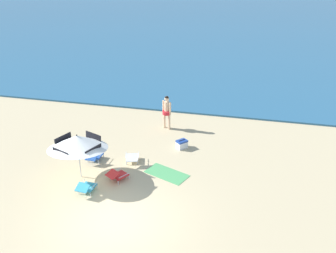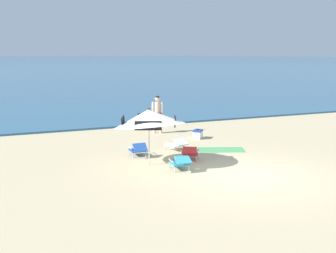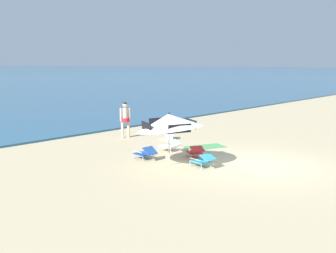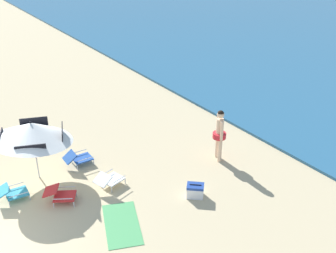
{
  "view_description": "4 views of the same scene",
  "coord_description": "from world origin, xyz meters",
  "px_view_note": "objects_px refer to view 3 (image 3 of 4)",
  "views": [
    {
      "loc": [
        4.27,
        -10.21,
        8.93
      ],
      "look_at": [
        0.82,
        4.9,
        1.48
      ],
      "focal_mm": 41.85,
      "sensor_mm": 36.0,
      "label": 1
    },
    {
      "loc": [
        -7.19,
        -10.52,
        3.73
      ],
      "look_at": [
        -0.87,
        4.12,
        0.96
      ],
      "focal_mm": 44.64,
      "sensor_mm": 36.0,
      "label": 2
    },
    {
      "loc": [
        -12.11,
        -6.78,
        3.67
      ],
      "look_at": [
        -0.48,
        4.17,
        1.04
      ],
      "focal_mm": 40.67,
      "sensor_mm": 36.0,
      "label": 3
    },
    {
      "loc": [
        8.95,
        -0.66,
        7.55
      ],
      "look_at": [
        -0.65,
        6.17,
        1.36
      ],
      "focal_mm": 45.04,
      "sensor_mm": 36.0,
      "label": 4
    }
  ],
  "objects_px": {
    "beach_umbrella_striped_main": "(169,122)",
    "person_standing_near_shore": "(125,117)",
    "lounge_chair_under_umbrella": "(195,151)",
    "lounge_chair_spare_folded": "(145,153)",
    "cooler_box": "(169,135)",
    "lounge_chair_beside_umbrella": "(203,160)",
    "lounge_chair_facing_sea": "(170,145)",
    "beach_towel": "(205,147)"
  },
  "relations": [
    {
      "from": "beach_umbrella_striped_main",
      "to": "person_standing_near_shore",
      "type": "xyz_separation_m",
      "value": [
        2.43,
        5.28,
        -0.59
      ]
    },
    {
      "from": "lounge_chair_under_umbrella",
      "to": "lounge_chair_spare_folded",
      "type": "distance_m",
      "value": 1.97
    },
    {
      "from": "lounge_chair_under_umbrella",
      "to": "cooler_box",
      "type": "distance_m",
      "value": 3.88
    },
    {
      "from": "lounge_chair_spare_folded",
      "to": "cooler_box",
      "type": "relative_size",
      "value": 1.53
    },
    {
      "from": "person_standing_near_shore",
      "to": "beach_umbrella_striped_main",
      "type": "bearing_deg",
      "value": -114.69
    },
    {
      "from": "lounge_chair_beside_umbrella",
      "to": "lounge_chair_spare_folded",
      "type": "distance_m",
      "value": 2.42
    },
    {
      "from": "lounge_chair_beside_umbrella",
      "to": "lounge_chair_facing_sea",
      "type": "distance_m",
      "value": 2.78
    },
    {
      "from": "lounge_chair_spare_folded",
      "to": "lounge_chair_under_umbrella",
      "type": "bearing_deg",
      "value": -39.52
    },
    {
      "from": "beach_towel",
      "to": "lounge_chair_facing_sea",
      "type": "bearing_deg",
      "value": 162.12
    },
    {
      "from": "lounge_chair_spare_folded",
      "to": "beach_towel",
      "type": "height_order",
      "value": "lounge_chair_spare_folded"
    },
    {
      "from": "lounge_chair_beside_umbrella",
      "to": "person_standing_near_shore",
      "type": "relative_size",
      "value": 0.51
    },
    {
      "from": "lounge_chair_beside_umbrella",
      "to": "person_standing_near_shore",
      "type": "bearing_deg",
      "value": 74.59
    },
    {
      "from": "person_standing_near_shore",
      "to": "cooler_box",
      "type": "relative_size",
      "value": 2.99
    },
    {
      "from": "beach_umbrella_striped_main",
      "to": "lounge_chair_facing_sea",
      "type": "distance_m",
      "value": 2.69
    },
    {
      "from": "beach_umbrella_striped_main",
      "to": "lounge_chair_spare_folded",
      "type": "distance_m",
      "value": 1.89
    },
    {
      "from": "lounge_chair_under_umbrella",
      "to": "lounge_chair_facing_sea",
      "type": "xyz_separation_m",
      "value": [
        0.16,
        1.49,
        -0.0
      ]
    },
    {
      "from": "cooler_box",
      "to": "lounge_chair_beside_umbrella",
      "type": "bearing_deg",
      "value": -123.49
    },
    {
      "from": "beach_towel",
      "to": "lounge_chair_under_umbrella",
      "type": "bearing_deg",
      "value": -152.72
    },
    {
      "from": "lounge_chair_beside_umbrella",
      "to": "beach_umbrella_striped_main",
      "type": "bearing_deg",
      "value": 123.76
    },
    {
      "from": "lounge_chair_beside_umbrella",
      "to": "cooler_box",
      "type": "bearing_deg",
      "value": 56.51
    },
    {
      "from": "lounge_chair_beside_umbrella",
      "to": "lounge_chair_spare_folded",
      "type": "relative_size",
      "value": 1.0
    },
    {
      "from": "cooler_box",
      "to": "lounge_chair_facing_sea",
      "type": "bearing_deg",
      "value": -135.78
    },
    {
      "from": "lounge_chair_facing_sea",
      "to": "cooler_box",
      "type": "bearing_deg",
      "value": 44.22
    },
    {
      "from": "lounge_chair_spare_folded",
      "to": "beach_towel",
      "type": "xyz_separation_m",
      "value": [
        3.36,
        -0.3,
        -0.26
      ]
    },
    {
      "from": "cooler_box",
      "to": "lounge_chair_under_umbrella",
      "type": "bearing_deg",
      "value": -121.44
    },
    {
      "from": "beach_umbrella_striped_main",
      "to": "lounge_chair_spare_folded",
      "type": "height_order",
      "value": "beach_umbrella_striped_main"
    },
    {
      "from": "beach_umbrella_striped_main",
      "to": "lounge_chair_under_umbrella",
      "type": "height_order",
      "value": "beach_umbrella_striped_main"
    },
    {
      "from": "lounge_chair_facing_sea",
      "to": "cooler_box",
      "type": "height_order",
      "value": "lounge_chair_facing_sea"
    },
    {
      "from": "lounge_chair_spare_folded",
      "to": "person_standing_near_shore",
      "type": "height_order",
      "value": "person_standing_near_shore"
    },
    {
      "from": "lounge_chair_facing_sea",
      "to": "person_standing_near_shore",
      "type": "distance_m",
      "value": 3.87
    },
    {
      "from": "beach_umbrella_striped_main",
      "to": "cooler_box",
      "type": "bearing_deg",
      "value": 43.1
    },
    {
      "from": "lounge_chair_facing_sea",
      "to": "person_standing_near_shore",
      "type": "bearing_deg",
      "value": 79.42
    },
    {
      "from": "lounge_chair_under_umbrella",
      "to": "beach_umbrella_striped_main",
      "type": "bearing_deg",
      "value": -177.99
    },
    {
      "from": "lounge_chair_beside_umbrella",
      "to": "beach_towel",
      "type": "bearing_deg",
      "value": 36.73
    },
    {
      "from": "lounge_chair_facing_sea",
      "to": "lounge_chair_spare_folded",
      "type": "xyz_separation_m",
      "value": [
        -1.68,
        -0.24,
        -0.0
      ]
    },
    {
      "from": "lounge_chair_under_umbrella",
      "to": "beach_towel",
      "type": "xyz_separation_m",
      "value": [
        1.84,
        0.95,
        -0.27
      ]
    },
    {
      "from": "lounge_chair_beside_umbrella",
      "to": "cooler_box",
      "type": "xyz_separation_m",
      "value": [
        2.91,
        4.4,
        -0.07
      ]
    },
    {
      "from": "lounge_chair_facing_sea",
      "to": "person_standing_near_shore",
      "type": "xyz_separation_m",
      "value": [
        0.7,
        3.73,
        0.77
      ]
    },
    {
      "from": "person_standing_near_shore",
      "to": "beach_towel",
      "type": "xyz_separation_m",
      "value": [
        0.99,
        -4.28,
        -1.03
      ]
    },
    {
      "from": "beach_umbrella_striped_main",
      "to": "beach_towel",
      "type": "height_order",
      "value": "beach_umbrella_striped_main"
    },
    {
      "from": "beach_umbrella_striped_main",
      "to": "person_standing_near_shore",
      "type": "height_order",
      "value": "beach_umbrella_striped_main"
    },
    {
      "from": "lounge_chair_under_umbrella",
      "to": "lounge_chair_beside_umbrella",
      "type": "height_order",
      "value": "lounge_chair_beside_umbrella"
    }
  ]
}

